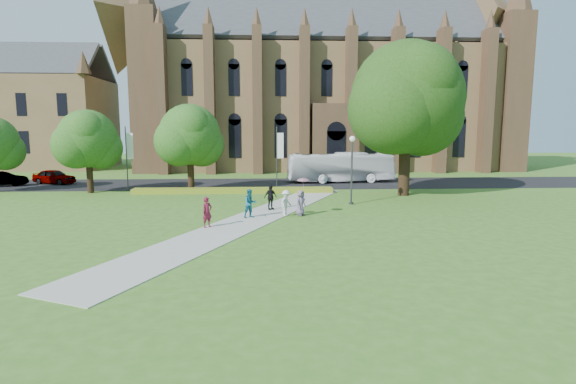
{
  "coord_description": "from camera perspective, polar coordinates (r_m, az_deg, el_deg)",
  "views": [
    {
      "loc": [
        0.84,
        -27.37,
        5.75
      ],
      "look_at": [
        2.39,
        2.15,
        1.6
      ],
      "focal_mm": 28.0,
      "sensor_mm": 36.0,
      "label": 1
    }
  ],
  "objects": [
    {
      "name": "car_0",
      "position": [
        53.35,
        -27.56,
        1.75
      ],
      "size": [
        4.88,
        3.24,
        1.54
      ],
      "primitive_type": "imported",
      "rotation": [
        0.0,
        0.0,
        1.23
      ],
      "color": "gray",
      "rests_on": "road"
    },
    {
      "name": "building_west",
      "position": [
        77.7,
        -30.1,
        9.48
      ],
      "size": [
        22.0,
        14.0,
        18.3
      ],
      "color": "brown",
      "rests_on": "ground"
    },
    {
      "name": "large_tree",
      "position": [
        40.34,
        14.85,
        11.45
      ],
      "size": [
        9.6,
        9.6,
        13.2
      ],
      "color": "#332114",
      "rests_on": "ground"
    },
    {
      "name": "pedestrian_1",
      "position": [
        29.18,
        -4.82,
        -1.46
      ],
      "size": [
        1.12,
        1.03,
        1.86
      ],
      "primitive_type": "imported",
      "rotation": [
        0.0,
        0.0,
        0.45
      ],
      "color": "#185F78",
      "rests_on": "footpath"
    },
    {
      "name": "parasol",
      "position": [
        29.89,
        1.96,
        0.95
      ],
      "size": [
        0.88,
        0.88,
        0.73
      ],
      "primitive_type": "imported",
      "rotation": [
        0.0,
        0.0,
        -0.05
      ],
      "color": "#DB9BB5",
      "rests_on": "pedestrian_4"
    },
    {
      "name": "banner_pole_1",
      "position": [
        44.49,
        -19.69,
        4.48
      ],
      "size": [
        0.7,
        0.1,
        6.0
      ],
      "color": "#38383D",
      "rests_on": "ground"
    },
    {
      "name": "tour_coach",
      "position": [
        49.19,
        6.71,
        3.14
      ],
      "size": [
        11.77,
        3.63,
        3.23
      ],
      "primitive_type": "imported",
      "rotation": [
        0.0,
        0.0,
        1.65
      ],
      "color": "white",
      "rests_on": "road"
    },
    {
      "name": "pedestrian_0",
      "position": [
        26.66,
        -10.23,
        -2.53
      ],
      "size": [
        0.77,
        0.76,
        1.8
      ],
      "primitive_type": "imported",
      "rotation": [
        0.0,
        0.0,
        0.77
      ],
      "color": "maroon",
      "rests_on": "footpath"
    },
    {
      "name": "car_1",
      "position": [
        53.75,
        -32.5,
        1.4
      ],
      "size": [
        4.67,
        2.58,
        1.46
      ],
      "primitive_type": "imported",
      "rotation": [
        0.0,
        0.0,
        1.82
      ],
      "color": "gray",
      "rests_on": "road"
    },
    {
      "name": "pedestrian_3",
      "position": [
        32.04,
        -2.24,
        -0.67
      ],
      "size": [
        1.11,
        0.95,
        1.78
      ],
      "primitive_type": "imported",
      "rotation": [
        0.0,
        0.0,
        0.6
      ],
      "color": "black",
      "rests_on": "footpath"
    },
    {
      "name": "ground",
      "position": [
        27.98,
        -4.67,
        -3.89
      ],
      "size": [
        160.0,
        160.0,
        0.0
      ],
      "primitive_type": "plane",
      "color": "#3A661E",
      "rests_on": "ground"
    },
    {
      "name": "street_tree_1",
      "position": [
        42.43,
        -12.38,
        7.1
      ],
      "size": [
        5.6,
        5.6,
        8.05
      ],
      "color": "#332114",
      "rests_on": "ground"
    },
    {
      "name": "streetlamp",
      "position": [
        34.61,
        8.12,
        3.84
      ],
      "size": [
        0.44,
        0.44,
        5.24
      ],
      "color": "#38383D",
      "rests_on": "ground"
    },
    {
      "name": "footpath",
      "position": [
        28.96,
        -4.62,
        -3.45
      ],
      "size": [
        15.58,
        28.54,
        0.04
      ],
      "primitive_type": "cube",
      "rotation": [
        0.0,
        0.0,
        -0.44
      ],
      "color": "#B2B2A8",
      "rests_on": "ground"
    },
    {
      "name": "pedestrian_4",
      "position": [
        29.94,
        1.62,
        -1.37
      ],
      "size": [
        0.95,
        0.97,
        1.68
      ],
      "primitive_type": "imported",
      "rotation": [
        0.0,
        0.0,
        0.84
      ],
      "color": "slate",
      "rests_on": "footpath"
    },
    {
      "name": "street_tree_0",
      "position": [
        44.31,
        -24.1,
        6.17
      ],
      "size": [
        5.2,
        5.2,
        7.5
      ],
      "color": "#332114",
      "rests_on": "ground"
    },
    {
      "name": "banner_pole_0",
      "position": [
        42.66,
        -1.3,
        4.82
      ],
      "size": [
        0.7,
        0.1,
        6.0
      ],
      "color": "#38383D",
      "rests_on": "ground"
    },
    {
      "name": "road",
      "position": [
        47.72,
        -3.99,
        1.06
      ],
      "size": [
        160.0,
        10.0,
        0.02
      ],
      "primitive_type": "cube",
      "color": "black",
      "rests_on": "ground"
    },
    {
      "name": "pedestrian_2",
      "position": [
        29.8,
        -0.25,
        -1.39
      ],
      "size": [
        1.14,
        1.27,
        1.71
      ],
      "primitive_type": "imported",
      "rotation": [
        0.0,
        0.0,
        0.98
      ],
      "color": "silver",
      "rests_on": "footpath"
    },
    {
      "name": "cathedral",
      "position": [
        68.11,
        4.89,
        14.06
      ],
      "size": [
        52.6,
        18.25,
        28.0
      ],
      "color": "brown",
      "rests_on": "ground"
    },
    {
      "name": "flower_hedge",
      "position": [
        41.04,
        -6.95,
        0.2
      ],
      "size": [
        18.0,
        1.4,
        0.45
      ],
      "primitive_type": "cube",
      "color": "#ADAB22",
      "rests_on": "ground"
    }
  ]
}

